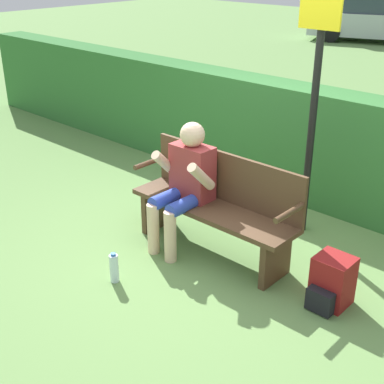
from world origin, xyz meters
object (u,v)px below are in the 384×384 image
(signpost, at_px, (314,99))
(backpack, at_px, (331,283))
(person_seated, at_px, (185,180))
(parked_car, at_px, (377,19))
(water_bottle, at_px, (114,268))
(park_bench, at_px, (217,204))

(signpost, bearing_deg, backpack, -47.92)
(person_seated, height_order, parked_car, parked_car)
(backpack, distance_m, signpost, 1.68)
(water_bottle, bearing_deg, parked_car, 106.72)
(water_bottle, xyz_separation_m, signpost, (0.68, 1.86, 1.21))
(backpack, distance_m, water_bottle, 1.78)
(parked_car, bearing_deg, water_bottle, -91.56)
(person_seated, bearing_deg, parked_car, 107.83)
(backpack, xyz_separation_m, water_bottle, (-1.50, -0.95, -0.06))
(person_seated, height_order, signpost, signpost)
(backpack, xyz_separation_m, signpost, (-0.82, 0.91, 1.15))
(person_seated, relative_size, water_bottle, 4.33)
(water_bottle, relative_size, parked_car, 0.07)
(signpost, bearing_deg, person_seated, -124.18)
(signpost, relative_size, parked_car, 0.56)
(person_seated, height_order, backpack, person_seated)
(backpack, bearing_deg, person_seated, -176.77)
(park_bench, xyz_separation_m, person_seated, (-0.28, -0.12, 0.19))
(park_bench, height_order, person_seated, person_seated)
(person_seated, xyz_separation_m, parked_car, (-4.10, 12.76, -0.02))
(person_seated, bearing_deg, park_bench, 23.50)
(park_bench, relative_size, signpost, 0.72)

